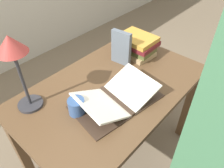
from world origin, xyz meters
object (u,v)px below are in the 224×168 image
at_px(book_standing_upright, 121,48).
at_px(person_reader, 212,150).
at_px(book_stack_tall, 137,45).
at_px(coffee_mug, 77,107).
at_px(reading_lamp, 14,55).
at_px(open_book, 116,98).

height_order(book_standing_upright, person_reader, person_reader).
bearing_deg(person_reader, book_standing_upright, -113.50).
xyz_separation_m(book_stack_tall, person_reader, (-0.52, -0.80, 0.02)).
bearing_deg(coffee_mug, person_reader, -74.22).
bearing_deg(book_standing_upright, book_stack_tall, -11.57).
distance_m(book_standing_upright, reading_lamp, 0.73).
bearing_deg(book_standing_upright, open_book, -150.43).
height_order(book_standing_upright, coffee_mug, book_standing_upright).
distance_m(open_book, book_standing_upright, 0.42).
xyz_separation_m(open_book, reading_lamp, (-0.36, 0.36, 0.32)).
relative_size(book_stack_tall, coffee_mug, 2.49).
relative_size(open_book, reading_lamp, 1.23).
relative_size(book_stack_tall, book_standing_upright, 1.15).
relative_size(open_book, book_standing_upright, 2.24).
distance_m(book_standing_upright, coffee_mug, 0.56).
height_order(book_stack_tall, book_standing_upright, book_standing_upright).
relative_size(book_standing_upright, coffee_mug, 2.17).
xyz_separation_m(coffee_mug, person_reader, (0.19, -0.68, 0.05)).
bearing_deg(book_standing_upright, reading_lamp, 163.42).
xyz_separation_m(open_book, person_reader, (-0.02, -0.57, 0.07)).
relative_size(reading_lamp, person_reader, 0.26).
bearing_deg(coffee_mug, book_standing_upright, 13.78).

